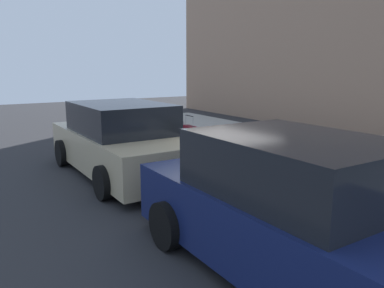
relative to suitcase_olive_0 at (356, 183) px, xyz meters
name	(u,v)px	position (x,y,z in m)	size (l,w,h in m)	color
ground_plane	(210,169)	(3.49, 0.45, -0.51)	(40.00, 40.00, 0.00)	#28282B
sidewalk_curb	(286,154)	(3.49, -2.05, -0.44)	(18.00, 5.00, 0.14)	#9E9B93
suitcase_olive_0	(356,183)	(0.00, 0.00, 0.00)	(0.48, 0.28, 0.79)	#59601E
suitcase_black_1	(330,177)	(0.57, -0.09, -0.05)	(0.44, 0.28, 0.88)	black
suitcase_maroon_2	(305,172)	(1.14, -0.09, -0.10)	(0.47, 0.26, 0.85)	maroon
suitcase_silver_3	(280,163)	(1.72, -0.02, -0.03)	(0.48, 0.25, 0.73)	#9EA0A8
suitcase_red_4	(259,160)	(2.33, 0.00, -0.09)	(0.50, 0.30, 0.83)	red
suitcase_teal_5	(242,154)	(2.94, -0.03, -0.09)	(0.50, 0.25, 0.79)	#0F606B
suitcase_navy_6	(226,149)	(3.54, -0.04, -0.08)	(0.48, 0.29, 0.85)	navy
suitcase_olive_7	(213,143)	(4.10, -0.07, -0.01)	(0.42, 0.21, 0.76)	#59601E
suitcase_black_8	(200,142)	(4.63, -0.02, -0.07)	(0.41, 0.26, 0.64)	black
suitcase_maroon_9	(189,137)	(5.19, -0.03, -0.04)	(0.47, 0.21, 0.94)	maroon
suitcase_silver_10	(176,133)	(5.79, 0.04, 0.00)	(0.50, 0.28, 1.04)	#9EA0A8
fire_hydrant	(163,127)	(6.71, -0.03, 0.06)	(0.39, 0.21, 0.81)	red
bollard_post	(152,125)	(7.18, 0.12, 0.05)	(0.14, 0.14, 0.83)	brown
parked_car_navy_0	(292,212)	(-0.78, 2.32, 0.26)	(4.30, 2.01, 1.63)	#141E4C
parked_car_beige_1	(122,141)	(4.27, 2.32, 0.24)	(4.66, 2.16, 1.59)	tan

